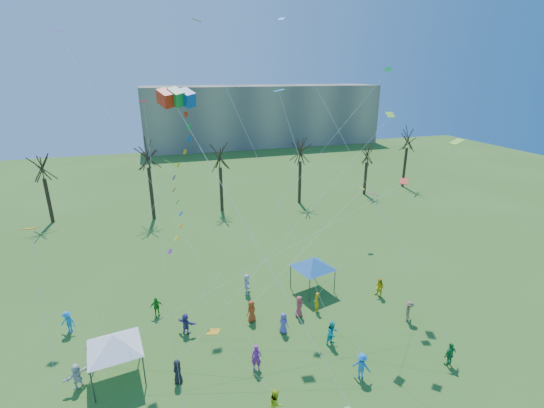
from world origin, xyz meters
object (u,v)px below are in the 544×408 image
object	(u,v)px
canopy_tent_white	(114,342)
distant_building	(263,116)
big_box_kite	(185,186)
canopy_tent_blue	(313,263)

from	to	relation	value
canopy_tent_white	distant_building	bearing A→B (deg)	67.63
big_box_kite	canopy_tent_white	xyz separation A→B (m)	(-5.09, -1.69, -8.93)
big_box_kite	canopy_tent_blue	world-z (taller)	big_box_kite
canopy_tent_white	canopy_tent_blue	bearing A→B (deg)	20.50
distant_building	big_box_kite	xyz separation A→B (m)	(-26.16, -74.24, 4.21)
big_box_kite	canopy_tent_blue	distance (m)	14.50
canopy_tent_white	big_box_kite	bearing A→B (deg)	18.40
distant_building	canopy_tent_white	distance (m)	82.25
distant_building	big_box_kite	size ratio (longest dim) A/B	3.15
big_box_kite	canopy_tent_blue	bearing A→B (deg)	21.50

